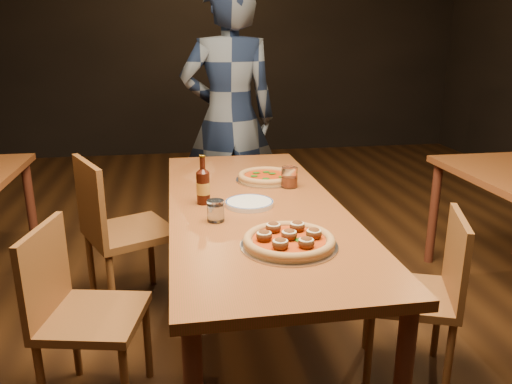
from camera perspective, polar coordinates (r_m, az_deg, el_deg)
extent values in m
plane|color=black|center=(2.70, -0.18, -16.51)|extent=(9.00, 9.00, 0.00)
plane|color=black|center=(6.73, -6.67, 17.12)|extent=(7.00, 0.00, 7.00)
cube|color=brown|center=(2.38, -0.20, -1.72)|extent=(0.80, 2.00, 0.04)
cylinder|color=#5A2719|center=(3.36, -8.53, -2.92)|extent=(0.06, 0.06, 0.71)
cylinder|color=#5A2719|center=(3.43, 2.89, -2.30)|extent=(0.06, 0.06, 0.71)
cylinder|color=#5A2719|center=(3.78, -24.28, -2.02)|extent=(0.06, 0.06, 0.71)
cylinder|color=#5A2719|center=(3.61, 19.63, -2.33)|extent=(0.06, 0.06, 0.71)
cylinder|color=#B7B7BF|center=(1.89, 3.78, -6.12)|extent=(0.37, 0.37, 0.01)
cylinder|color=tan|center=(1.89, 3.79, -5.76)|extent=(0.34, 0.34, 0.02)
torus|color=tan|center=(1.88, 3.80, -5.49)|extent=(0.35, 0.35, 0.03)
cylinder|color=#980C08|center=(1.88, 3.80, -5.43)|extent=(0.28, 0.28, 0.00)
cylinder|color=#B7B7BF|center=(2.75, 1.16, 1.41)|extent=(0.33, 0.33, 0.01)
cylinder|color=tan|center=(2.74, 1.16, 1.67)|extent=(0.31, 0.31, 0.02)
torus|color=tan|center=(2.74, 1.17, 1.87)|extent=(0.31, 0.31, 0.04)
cylinder|color=#980C08|center=(2.74, 1.17, 1.91)|extent=(0.24, 0.24, 0.00)
cylinder|color=white|center=(2.33, -0.77, -1.31)|extent=(0.23, 0.23, 0.02)
cylinder|color=black|center=(2.35, -6.05, 0.44)|extent=(0.06, 0.06, 0.15)
cylinder|color=black|center=(2.32, -6.14, 3.12)|extent=(0.02, 0.02, 0.08)
cylinder|color=#C2872E|center=(2.35, -6.05, 0.44)|extent=(0.06, 0.06, 0.06)
cylinder|color=white|center=(2.13, -4.63, -2.15)|extent=(0.07, 0.07, 0.09)
cylinder|color=#913410|center=(2.61, 3.84, 1.70)|extent=(0.09, 0.09, 0.11)
imported|color=black|center=(3.62, -3.04, 8.31)|extent=(0.70, 0.48, 1.89)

